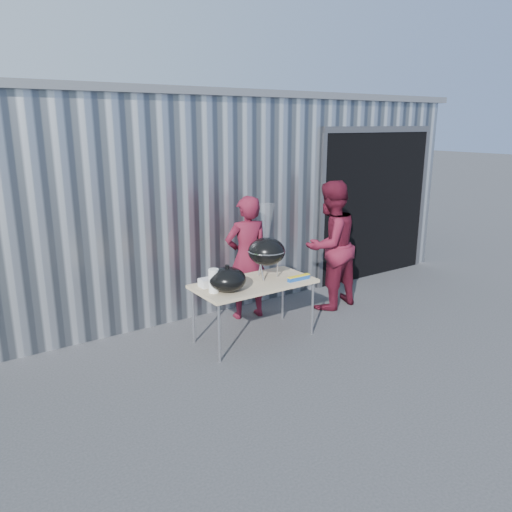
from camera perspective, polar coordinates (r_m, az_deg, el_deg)
ground at (r=5.98m, az=3.01°, el=-11.41°), size 80.00×80.00×0.00m
building at (r=9.84m, az=-9.00°, el=8.29°), size 8.20×6.20×3.10m
folding_table at (r=6.18m, az=-0.23°, el=-3.36°), size 1.50×0.75×0.75m
kettle_grill at (r=6.23m, az=1.22°, el=1.14°), size 0.48×0.48×0.95m
grill_lid at (r=5.82m, az=-3.29°, el=-2.68°), size 0.44×0.44×0.32m
paper_towels at (r=5.79m, az=-4.86°, el=-2.84°), size 0.12×0.12×0.28m
white_tub at (r=6.02m, az=-5.51°, el=-3.03°), size 0.20×0.15×0.10m
foil_box at (r=6.26m, az=4.90°, el=-2.51°), size 0.32×0.06×0.06m
person_cook at (r=6.86m, az=-1.04°, el=-0.20°), size 0.69×0.52×1.72m
person_bystander at (r=7.31m, az=8.45°, el=1.21°), size 0.99×0.82×1.87m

